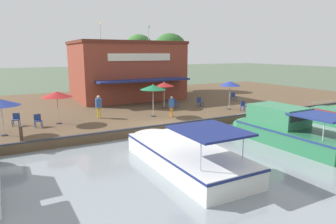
# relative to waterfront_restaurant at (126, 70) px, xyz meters

# --- Properties ---
(ground_plane) EXTENTS (220.00, 220.00, 0.00)m
(ground_plane) POSITION_rel_waterfront_restaurant_xyz_m (13.48, -2.45, -3.63)
(ground_plane) COLOR #4C5B47
(quay_deck) EXTENTS (22.00, 56.00, 0.60)m
(quay_deck) POSITION_rel_waterfront_restaurant_xyz_m (2.48, -2.45, -3.33)
(quay_deck) COLOR brown
(quay_deck) RESTS_ON ground
(quay_edge_fender) EXTENTS (0.20, 50.40, 0.10)m
(quay_edge_fender) POSITION_rel_waterfront_restaurant_xyz_m (13.38, -2.45, -2.98)
(quay_edge_fender) COLOR #2D2D33
(quay_edge_fender) RESTS_ON quay_deck
(waterfront_restaurant) EXTENTS (9.65, 11.02, 8.02)m
(waterfront_restaurant) POSITION_rel_waterfront_restaurant_xyz_m (0.00, 0.00, 0.00)
(waterfront_restaurant) COLOR brown
(waterfront_restaurant) RESTS_ON quay_deck
(patio_umbrella_mid_patio_left) EXTENTS (1.87, 1.87, 2.50)m
(patio_umbrella_mid_patio_left) POSITION_rel_waterfront_restaurant_xyz_m (10.77, 5.42, -0.78)
(patio_umbrella_mid_patio_left) COLOR #B7B7B7
(patio_umbrella_mid_patio_left) RESTS_ON quay_deck
(patio_umbrella_near_quay_edge) EXTENTS (2.16, 2.16, 2.24)m
(patio_umbrella_near_quay_edge) POSITION_rel_waterfront_restaurant_xyz_m (11.08, -12.02, -1.03)
(patio_umbrella_near_quay_edge) COLOR #B7B7B7
(patio_umbrella_near_quay_edge) RESTS_ON quay_deck
(patio_umbrella_mid_patio_right) EXTENTS (2.00, 2.00, 2.50)m
(patio_umbrella_mid_patio_right) POSITION_rel_waterfront_restaurant_xyz_m (10.35, -1.78, -0.77)
(patio_umbrella_mid_patio_right) COLOR #B7B7B7
(patio_umbrella_mid_patio_right) RESTS_ON quay_deck
(patio_umbrella_by_entrance) EXTENTS (2.09, 2.09, 2.31)m
(patio_umbrella_by_entrance) POSITION_rel_waterfront_restaurant_xyz_m (9.41, -8.65, -0.97)
(patio_umbrella_by_entrance) COLOR #B7B7B7
(patio_umbrella_by_entrance) RESTS_ON quay_deck
(patio_umbrella_back_row) EXTENTS (1.79, 1.79, 2.34)m
(patio_umbrella_back_row) POSITION_rel_waterfront_restaurant_xyz_m (7.55, 0.67, -0.92)
(patio_umbrella_back_row) COLOR #B7B7B7
(patio_umbrella_back_row) RESTS_ON quay_deck
(cafe_chair_under_first_umbrella) EXTENTS (0.53, 0.53, 0.85)m
(cafe_chair_under_first_umbrella) POSITION_rel_waterfront_restaurant_xyz_m (8.67, -11.26, -2.56)
(cafe_chair_under_first_umbrella) COLOR navy
(cafe_chair_under_first_umbrella) RESTS_ON quay_deck
(cafe_chair_back_row_seat) EXTENTS (0.48, 0.48, 0.85)m
(cafe_chair_back_row_seat) POSITION_rel_waterfront_restaurant_xyz_m (9.73, -10.00, -2.56)
(cafe_chair_back_row_seat) COLOR navy
(cafe_chair_back_row_seat) RESTS_ON quay_deck
(cafe_chair_mid_patio) EXTENTS (0.46, 0.46, 0.85)m
(cafe_chair_mid_patio) POSITION_rel_waterfront_restaurant_xyz_m (8.39, 3.93, -2.56)
(cafe_chair_mid_patio) COLOR navy
(cafe_chair_mid_patio) RESTS_ON quay_deck
(cafe_chair_far_corner_seat) EXTENTS (0.51, 0.51, 0.85)m
(cafe_chair_far_corner_seat) POSITION_rel_waterfront_restaurant_xyz_m (7.24, 8.95, -2.56)
(cafe_chair_far_corner_seat) COLOR navy
(cafe_chair_far_corner_seat) RESTS_ON quay_deck
(cafe_chair_beside_entrance) EXTENTS (0.59, 0.59, 0.85)m
(cafe_chair_beside_entrance) POSITION_rel_waterfront_restaurant_xyz_m (7.86, 1.58, -2.56)
(cafe_chair_beside_entrance) COLOR navy
(cafe_chair_beside_entrance) RESTS_ON quay_deck
(cafe_chair_facing_river) EXTENTS (0.46, 0.46, 0.85)m
(cafe_chair_facing_river) POSITION_rel_waterfront_restaurant_xyz_m (12.04, 5.93, -2.56)
(cafe_chair_facing_river) COLOR navy
(cafe_chair_facing_river) RESTS_ON quay_deck
(person_mid_patio) EXTENTS (0.49, 0.49, 1.73)m
(person_mid_patio) POSITION_rel_waterfront_restaurant_xyz_m (8.91, -5.64, -1.95)
(person_mid_patio) COLOR gold
(person_mid_patio) RESTS_ON quay_deck
(person_near_entrance) EXTENTS (0.45, 0.45, 1.59)m
(person_near_entrance) POSITION_rel_waterfront_restaurant_xyz_m (11.11, -0.59, -2.05)
(person_near_entrance) COLOR orange
(person_near_entrance) RESTS_ON quay_deck
(motorboat_second_along) EXTENTS (8.77, 3.08, 2.24)m
(motorboat_second_along) POSITION_rel_waterfront_restaurant_xyz_m (18.63, -4.39, -3.01)
(motorboat_second_along) COLOR silver
(motorboat_second_along) RESTS_ON river_water
(motorboat_nearest_quay) EXTENTS (8.06, 2.97, 2.17)m
(motorboat_nearest_quay) POSITION_rel_waterfront_restaurant_xyz_m (18.61, 3.02, -2.75)
(motorboat_nearest_quay) COLOR #287047
(motorboat_nearest_quay) RESTS_ON river_water
(mooring_post) EXTENTS (0.22, 0.22, 0.92)m
(mooring_post) POSITION_rel_waterfront_restaurant_xyz_m (13.13, -11.17, -2.56)
(mooring_post) COLOR #473323
(mooring_post) RESTS_ON quay_deck
(tree_upstream_bank) EXTENTS (4.85, 4.62, 7.38)m
(tree_upstream_bank) POSITION_rel_waterfront_restaurant_xyz_m (-3.38, 7.23, 1.90)
(tree_upstream_bank) COLOR brown
(tree_upstream_bank) RESTS_ON quay_deck
(tree_behind_restaurant) EXTENTS (3.81, 3.63, 7.08)m
(tree_behind_restaurant) POSITION_rel_waterfront_restaurant_xyz_m (-2.87, 2.68, 2.13)
(tree_behind_restaurant) COLOR brown
(tree_behind_restaurant) RESTS_ON quay_deck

